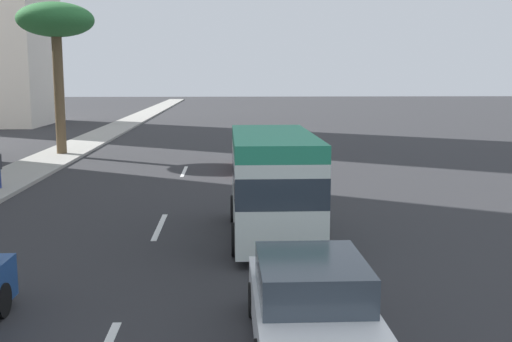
# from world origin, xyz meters

# --- Properties ---
(ground_plane) EXTENTS (198.00, 198.00, 0.00)m
(ground_plane) POSITION_xyz_m (31.50, 0.00, 0.00)
(ground_plane) COLOR #2D2D30
(sidewalk_right) EXTENTS (162.00, 2.73, 0.15)m
(sidewalk_right) POSITION_xyz_m (31.50, 7.29, 0.07)
(sidewalk_right) COLOR #9E9B93
(sidewalk_right) RESTS_ON ground_plane
(lane_stripe_mid) EXTENTS (3.20, 0.16, 0.01)m
(lane_stripe_mid) POSITION_xyz_m (13.99, 0.00, 0.01)
(lane_stripe_mid) COLOR silver
(lane_stripe_mid) RESTS_ON ground_plane
(lane_stripe_far) EXTENTS (3.20, 0.16, 0.01)m
(lane_stripe_far) POSITION_xyz_m (24.64, 0.00, 0.01)
(lane_stripe_far) COLOR silver
(lane_stripe_far) RESTS_ON ground_plane
(car_lead) EXTENTS (4.01, 1.91, 1.53)m
(car_lead) POSITION_xyz_m (5.73, -3.34, 0.73)
(car_lead) COLOR white
(car_lead) RESTS_ON ground_plane
(car_third) EXTENTS (4.61, 1.85, 1.65)m
(car_third) POSITION_xyz_m (25.18, -3.48, 0.78)
(car_third) COLOR #A51E1E
(car_third) RESTS_ON ground_plane
(minibus_fourth) EXTENTS (6.03, 2.30, 2.87)m
(minibus_fourth) POSITION_xyz_m (12.66, -3.25, 1.58)
(minibus_fourth) COLOR silver
(minibus_fourth) RESTS_ON ground_plane
(palm_tree) EXTENTS (4.12, 4.12, 8.21)m
(palm_tree) POSITION_xyz_m (30.69, 7.20, 7.20)
(palm_tree) COLOR brown
(palm_tree) RESTS_ON sidewalk_right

